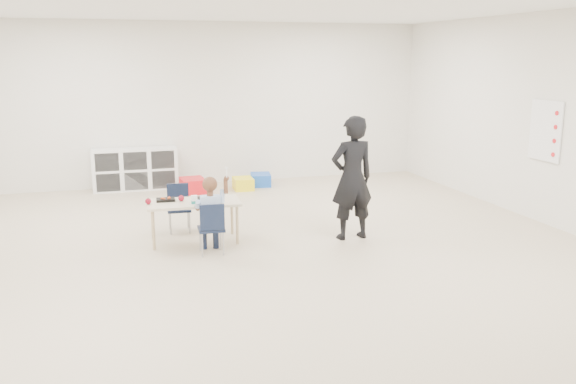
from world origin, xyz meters
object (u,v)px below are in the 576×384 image
object	(u,v)px
table	(194,221)
cubby_shelf	(135,169)
child	(211,213)
adult	(352,178)
chair_near	(211,228)

from	to	relation	value
table	cubby_shelf	size ratio (longest dim) A/B	0.81
table	cubby_shelf	bearing A→B (deg)	102.20
child	adult	world-z (taller)	adult
table	chair_near	world-z (taller)	chair_near
child	adult	size ratio (longest dim) A/B	0.63
cubby_shelf	chair_near	bearing A→B (deg)	-79.98
child	cubby_shelf	world-z (taller)	child
chair_near	adult	world-z (taller)	adult
adult	cubby_shelf	bearing A→B (deg)	-61.77
child	adult	bearing A→B (deg)	6.18
chair_near	cubby_shelf	xyz separation A→B (m)	(-0.67, 3.78, 0.05)
table	cubby_shelf	distance (m)	3.33
table	adult	xyz separation A→B (m)	(1.89, -0.40, 0.50)
chair_near	child	xyz separation A→B (m)	(0.00, 0.00, 0.17)
table	cubby_shelf	xyz separation A→B (m)	(-0.54, 3.28, 0.09)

